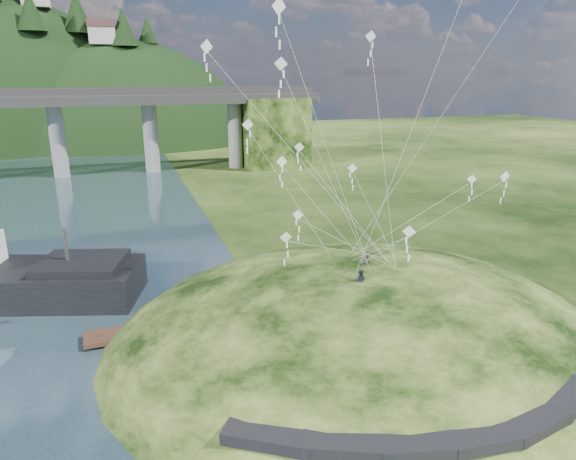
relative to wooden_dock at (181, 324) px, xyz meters
name	(u,v)px	position (x,y,z in m)	size (l,w,h in m)	color
ground	(256,374)	(3.63, -7.10, -0.41)	(320.00, 320.00, 0.00)	black
grass_hill	(360,357)	(11.63, -5.10, -1.91)	(36.00, 32.00, 13.00)	black
footpath	(464,418)	(11.09, -16.84, 1.68)	(22.29, 5.84, 0.83)	black
wooden_dock	(181,324)	(0.00, 0.00, 0.00)	(13.08, 2.66, 0.93)	#3A2117
kite_flyers	(363,264)	(11.17, -5.72, 5.31)	(2.43, 3.14, 1.53)	#2A2C38
kite_swarm	(357,118)	(11.05, -4.36, 14.44)	(20.36, 15.68, 21.42)	white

